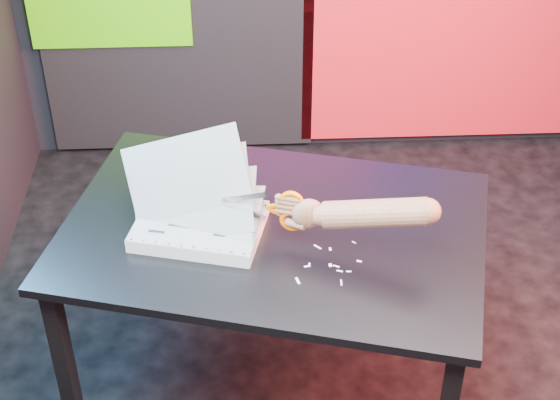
{
  "coord_description": "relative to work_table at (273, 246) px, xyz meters",
  "views": [
    {
      "loc": [
        -0.44,
        -2.27,
        2.43
      ],
      "look_at": [
        -0.34,
        -0.17,
        0.87
      ],
      "focal_mm": 55.0,
      "sensor_mm": 36.0,
      "label": 1
    }
  ],
  "objects": [
    {
      "name": "printout_stack",
      "position": [
        -0.23,
        -0.01,
        0.11
      ],
      "size": [
        0.46,
        0.37,
        0.36
      ],
      "rotation": [
        0.0,
        0.0,
        -0.25
      ],
      "color": "white",
      "rests_on": "work_table"
    },
    {
      "name": "work_table",
      "position": [
        0.0,
        0.0,
        0.0
      ],
      "size": [
        1.5,
        1.19,
        0.75
      ],
      "rotation": [
        0.0,
        0.0,
        -0.26
      ],
      "color": "black",
      "rests_on": "ground"
    },
    {
      "name": "scissors",
      "position": [
        0.03,
        -0.09,
        0.22
      ],
      "size": [
        0.25,
        0.09,
        0.15
      ],
      "rotation": [
        0.0,
        0.0,
        -0.3
      ],
      "color": "silver",
      "rests_on": "printout_stack"
    },
    {
      "name": "hand_forearm",
      "position": [
        0.26,
        -0.16,
        0.25
      ],
      "size": [
        0.46,
        0.18,
        0.17
      ],
      "rotation": [
        0.0,
        0.0,
        -0.3
      ],
      "color": "tan",
      "rests_on": "work_table"
    },
    {
      "name": "room",
      "position": [
        0.36,
        0.15,
        0.68
      ],
      "size": [
        3.01,
        3.01,
        2.71
      ],
      "color": "black",
      "rests_on": "ground"
    },
    {
      "name": "paper_clippings",
      "position": [
        0.15,
        -0.19,
        0.08
      ],
      "size": [
        0.21,
        0.2,
        0.0
      ],
      "color": "white",
      "rests_on": "work_table"
    }
  ]
}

